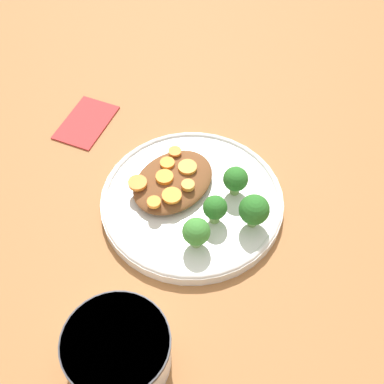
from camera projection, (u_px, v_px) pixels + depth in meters
ground_plane at (192, 205)px, 0.76m from camera, size 4.00×4.00×0.00m
plate at (192, 201)px, 0.75m from camera, size 0.26×0.26×0.02m
dip_bowl at (117, 350)px, 0.60m from camera, size 0.12×0.12×0.06m
stew_mound at (172, 183)px, 0.75m from camera, size 0.13×0.10×0.02m
broccoli_floret_0 at (254, 210)px, 0.70m from camera, size 0.04×0.04×0.05m
broccoli_floret_1 at (196, 232)px, 0.68m from camera, size 0.04×0.04×0.05m
broccoli_floret_2 at (236, 180)px, 0.73m from camera, size 0.03×0.03×0.05m
broccoli_floret_3 at (215, 208)px, 0.71m from camera, size 0.03×0.03×0.04m
carrot_slice_0 at (187, 167)px, 0.75m from camera, size 0.03×0.03×0.00m
carrot_slice_1 at (175, 152)px, 0.77m from camera, size 0.02×0.02×0.00m
carrot_slice_2 at (187, 186)px, 0.73m from camera, size 0.02×0.02×0.01m
carrot_slice_3 at (172, 195)px, 0.72m from camera, size 0.03×0.03×0.00m
carrot_slice_4 at (167, 163)px, 0.76m from camera, size 0.02×0.02×0.00m
carrot_slice_5 at (138, 183)px, 0.74m from camera, size 0.03×0.03×0.01m
carrot_slice_6 at (165, 177)px, 0.74m from camera, size 0.02×0.02×0.01m
carrot_slice_7 at (154, 202)px, 0.72m from camera, size 0.02×0.02×0.01m
napkin at (86, 122)px, 0.86m from camera, size 0.12×0.10×0.01m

